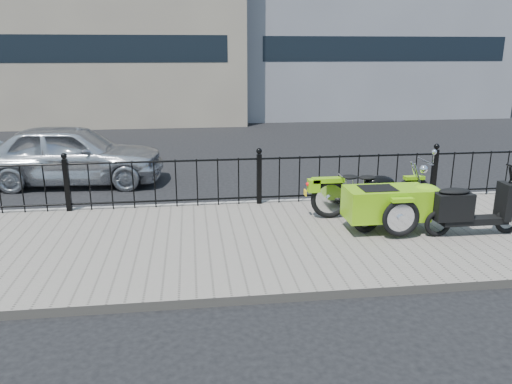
{
  "coord_description": "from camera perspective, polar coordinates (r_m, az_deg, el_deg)",
  "views": [
    {
      "loc": [
        -1.25,
        -7.75,
        2.95
      ],
      "look_at": [
        -0.24,
        -0.1,
        0.75
      ],
      "focal_mm": 35.0,
      "sensor_mm": 36.0,
      "label": 1
    }
  ],
  "objects": [
    {
      "name": "sidewalk",
      "position": [
        7.9,
        2.13,
        -5.53
      ],
      "size": [
        30.0,
        3.8,
        0.12
      ],
      "primitive_type": "cube",
      "color": "gray",
      "rests_on": "ground"
    },
    {
      "name": "scooter",
      "position": [
        8.49,
        23.08,
        -1.83
      ],
      "size": [
        1.62,
        0.47,
        1.1
      ],
      "color": "black",
      "rests_on": "sidewalk"
    },
    {
      "name": "sedan_car",
      "position": [
        12.0,
        -20.34,
        4.07
      ],
      "size": [
        4.14,
        1.87,
        1.38
      ],
      "primitive_type": "imported",
      "rotation": [
        0.0,
        0.0,
        1.51
      ],
      "color": "#B6B9BE",
      "rests_on": "ground"
    },
    {
      "name": "iron_fence",
      "position": [
        9.44,
        0.35,
        1.42
      ],
      "size": [
        14.11,
        0.11,
        1.08
      ],
      "color": "black",
      "rests_on": "sidewalk"
    },
    {
      "name": "ground",
      "position": [
        8.38,
        1.56,
        -4.68
      ],
      "size": [
        120.0,
        120.0,
        0.0
      ],
      "primitive_type": "plane",
      "color": "black",
      "rests_on": "ground"
    },
    {
      "name": "motorcycle_sidecar",
      "position": [
        8.43,
        15.37,
        -0.88
      ],
      "size": [
        2.28,
        1.48,
        0.98
      ],
      "color": "black",
      "rests_on": "sidewalk"
    },
    {
      "name": "curb",
      "position": [
        9.71,
        0.24,
        -1.39
      ],
      "size": [
        30.0,
        0.1,
        0.12
      ],
      "primitive_type": "cube",
      "color": "gray",
      "rests_on": "ground"
    },
    {
      "name": "spare_tire",
      "position": [
        8.15,
        12.67,
        -2.33
      ],
      "size": [
        0.64,
        0.36,
        0.66
      ],
      "primitive_type": "torus",
      "rotation": [
        1.57,
        0.0,
        0.43
      ],
      "color": "black",
      "rests_on": "sidewalk"
    }
  ]
}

